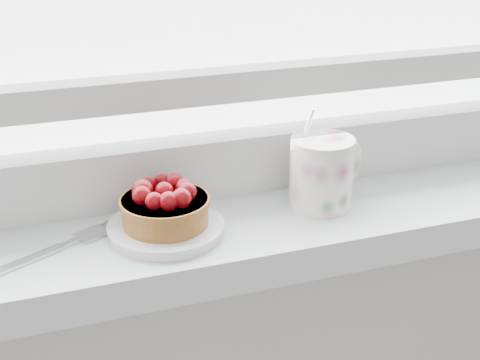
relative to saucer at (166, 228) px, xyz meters
name	(u,v)px	position (x,y,z in m)	size (l,w,h in m)	color
saucer	(166,228)	(0.00, 0.00, 0.00)	(0.12, 0.12, 0.01)	silver
raspberry_tart	(165,205)	(0.00, 0.00, 0.03)	(0.09, 0.09, 0.05)	brown
floral_mug	(323,171)	(0.19, 0.01, 0.04)	(0.11, 0.09, 0.12)	white
fork	(47,252)	(-0.12, 0.00, 0.00)	(0.19, 0.11, 0.00)	silver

